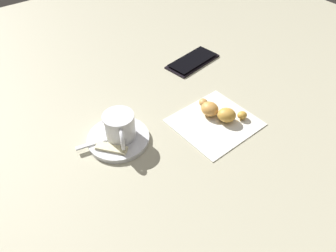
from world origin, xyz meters
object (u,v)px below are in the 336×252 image
teaspoon (114,136)px  napkin (215,122)px  sugar_packet (111,148)px  croissant (219,112)px  saucer (119,138)px  cell_phone (193,61)px  espresso_cup (120,127)px

teaspoon → napkin: size_ratio=0.71×
teaspoon → sugar_packet: teaspoon is taller
teaspoon → croissant: (-0.23, 0.08, 0.00)m
croissant → saucer: bearing=-19.1°
napkin → croissant: bearing=-159.6°
cell_phone → teaspoon: bearing=22.2°
croissant → teaspoon: bearing=-19.4°
saucer → napkin: size_ratio=0.76×
saucer → espresso_cup: (-0.00, 0.00, 0.03)m
teaspoon → cell_phone: bearing=-157.8°
sugar_packet → teaspoon: bearing=100.4°
saucer → sugar_packet: 0.04m
saucer → teaspoon: 0.01m
cell_phone → sugar_packet: bearing=24.5°
teaspoon → croissant: croissant is taller
espresso_cup → sugar_packet: size_ratio=1.40×
espresso_cup → saucer: bearing=-30.4°
espresso_cup → teaspoon: size_ratio=0.74×
espresso_cup → croissant: size_ratio=0.81×
espresso_cup → napkin: bearing=157.7°
sugar_packet → espresso_cup: bearing=80.7°
saucer → espresso_cup: espresso_cup is taller
espresso_cup → sugar_packet: bearing=29.5°
saucer → cell_phone: size_ratio=0.80×
espresso_cup → napkin: (-0.20, 0.08, -0.04)m
croissant → cell_phone: bearing=-115.8°
sugar_packet → croissant: 0.25m
teaspoon → napkin: bearing=157.3°
napkin → saucer: bearing=-22.5°
napkin → cell_phone: (-0.12, -0.22, 0.00)m
teaspoon → saucer: bearing=152.3°
saucer → espresso_cup: bearing=149.6°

